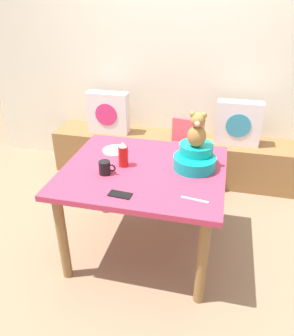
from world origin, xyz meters
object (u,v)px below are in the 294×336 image
(ketchup_bottle, at_px, (123,155))
(coffee_mug, at_px, (105,168))
(highchair, at_px, (184,150))
(dining_table, at_px, (144,181))
(pillow_floral_left, at_px, (108,113))
(infant_seat_teal, at_px, (195,158))
(pillow_floral_right, at_px, (238,123))
(book_stack, at_px, (183,135))
(dinner_plate_near, at_px, (115,150))
(cell_phone, at_px, (120,195))
(teddy_bear, at_px, (197,131))

(ketchup_bottle, xyz_separation_m, coffee_mug, (-0.09, -0.14, -0.04))
(highchair, distance_m, coffee_mug, 1.07)
(ketchup_bottle, bearing_deg, dining_table, -3.21)
(pillow_floral_left, bearing_deg, infant_seat_teal, -46.93)
(pillow_floral_left, bearing_deg, pillow_floral_right, 0.00)
(pillow_floral_right, relative_size, book_stack, 2.20)
(ketchup_bottle, height_order, coffee_mug, ketchup_bottle)
(ketchup_bottle, bearing_deg, highchair, 67.30)
(pillow_floral_left, relative_size, ketchup_bottle, 2.38)
(dinner_plate_near, distance_m, cell_phone, 0.63)
(pillow_floral_right, height_order, book_stack, pillow_floral_right)
(coffee_mug, height_order, cell_phone, coffee_mug)
(dining_table, bearing_deg, pillow_floral_right, 61.56)
(highchair, relative_size, teddy_bear, 3.16)
(book_stack, relative_size, infant_seat_teal, 0.61)
(ketchup_bottle, bearing_deg, pillow_floral_left, 114.17)
(teddy_bear, height_order, cell_phone, teddy_bear)
(coffee_mug, xyz_separation_m, cell_phone, (0.18, -0.23, -0.04))
(book_stack, height_order, teddy_bear, teddy_bear)
(highchair, bearing_deg, ketchup_bottle, -112.70)
(coffee_mug, bearing_deg, dining_table, 29.40)
(pillow_floral_left, height_order, teddy_bear, teddy_bear)
(pillow_floral_left, bearing_deg, highchair, -25.23)
(dining_table, relative_size, infant_seat_teal, 3.45)
(highchair, height_order, coffee_mug, coffee_mug)
(dining_table, distance_m, cell_phone, 0.39)
(pillow_floral_left, relative_size, dinner_plate_near, 2.20)
(cell_phone, bearing_deg, book_stack, -1.62)
(coffee_mug, bearing_deg, highchair, 65.90)
(pillow_floral_right, bearing_deg, highchair, -139.11)
(pillow_floral_right, relative_size, cell_phone, 3.06)
(infant_seat_teal, distance_m, cell_phone, 0.63)
(pillow_floral_left, relative_size, coffee_mug, 3.67)
(ketchup_bottle, bearing_deg, dinner_plate_near, 121.65)
(highchair, distance_m, ketchup_bottle, 0.92)
(infant_seat_teal, relative_size, coffee_mug, 2.75)
(book_stack, bearing_deg, teddy_bear, -78.51)
(pillow_floral_left, xyz_separation_m, dinner_plate_near, (0.41, -1.00, 0.07))
(book_stack, xyz_separation_m, dinner_plate_near, (-0.40, -1.03, 0.25))
(pillow_floral_right, xyz_separation_m, dining_table, (-0.66, -1.23, -0.05))
(cell_phone, bearing_deg, pillow_floral_left, 26.40)
(highchair, distance_m, cell_phone, 1.22)
(pillow_floral_right, xyz_separation_m, coffee_mug, (-0.90, -1.36, 0.11))
(dinner_plate_near, bearing_deg, cell_phone, -69.19)
(teddy_bear, distance_m, cell_phone, 0.68)
(teddy_bear, bearing_deg, dinner_plate_near, 169.82)
(dining_table, xyz_separation_m, ketchup_bottle, (-0.15, 0.01, 0.19))
(coffee_mug, relative_size, cell_phone, 0.83)
(pillow_floral_right, bearing_deg, infant_seat_teal, -105.93)
(pillow_floral_right, xyz_separation_m, infant_seat_teal, (-0.32, -1.12, 0.13))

